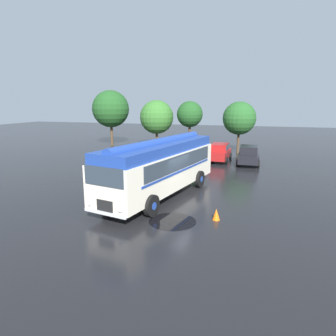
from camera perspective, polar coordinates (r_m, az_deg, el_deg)
name	(u,v)px	position (r m, az deg, el deg)	size (l,w,h in m)	color
ground_plane	(169,198)	(17.61, 0.10, -5.80)	(120.00, 120.00, 0.00)	black
vintage_bus	(160,165)	(17.61, -1.46, 0.58)	(4.45, 10.37, 3.49)	silver
car_near_left	(188,152)	(28.98, 3.90, 3.07)	(2.07, 4.26, 1.66)	silver
car_mid_left	(219,152)	(29.17, 9.77, 2.98)	(2.09, 4.26, 1.66)	maroon
car_mid_right	(248,155)	(28.15, 15.07, 2.41)	(2.04, 4.24, 1.66)	black
tree_far_left	(110,109)	(39.95, -10.95, 10.95)	(4.71, 4.71, 7.09)	#4C3823
tree_left_of_centre	(157,117)	(37.13, -2.09, 9.66)	(4.10, 4.10, 5.83)	#4C3823
tree_centre	(189,114)	(36.14, 4.07, 10.24)	(3.07, 3.07, 5.70)	#4C3823
tree_right_of_centre	(240,118)	(33.83, 13.54, 9.22)	(3.60, 3.60, 5.65)	#4C3823
traffic_cone	(216,214)	(14.59, 9.17, -8.71)	(0.36, 0.36, 0.55)	orange
puddle_patch	(173,221)	(14.33, 0.87, -10.11)	(2.25, 2.25, 0.01)	black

